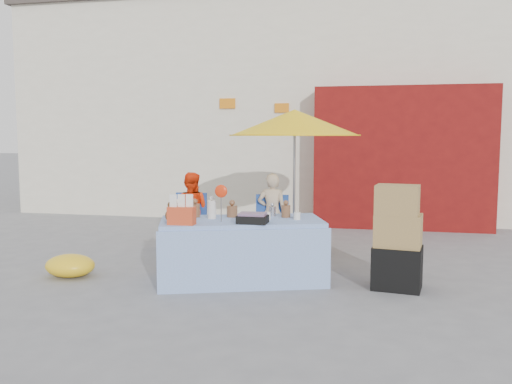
% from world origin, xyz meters
% --- Properties ---
extents(ground, '(80.00, 80.00, 0.00)m').
position_xyz_m(ground, '(0.00, 0.00, 0.00)').
color(ground, slate).
rests_on(ground, ground).
extents(backdrop, '(14.00, 8.00, 7.80)m').
position_xyz_m(backdrop, '(0.52, 7.52, 3.10)').
color(backdrop, silver).
rests_on(backdrop, ground).
extents(market_table, '(2.11, 1.46, 1.16)m').
position_xyz_m(market_table, '(0.17, 0.00, 0.38)').
color(market_table, '#96B4F1').
rests_on(market_table, ground).
extents(chair_left, '(0.50, 0.49, 0.85)m').
position_xyz_m(chair_left, '(-1.01, 1.48, 0.26)').
color(chair_left, '#22469D').
rests_on(chair_left, ground).
extents(chair_right, '(0.50, 0.49, 0.85)m').
position_xyz_m(chair_right, '(0.24, 1.48, 0.26)').
color(chair_right, '#22469D').
rests_on(chair_right, ground).
extents(vendor_orange, '(0.59, 0.47, 1.17)m').
position_xyz_m(vendor_orange, '(-1.01, 1.61, 0.58)').
color(vendor_orange, '#FF370D').
rests_on(vendor_orange, ground).
extents(vendor_beige, '(0.44, 0.30, 1.17)m').
position_xyz_m(vendor_beige, '(0.24, 1.61, 0.59)').
color(vendor_beige, '#C9B08E').
rests_on(vendor_beige, ground).
extents(umbrella, '(1.90, 1.90, 2.09)m').
position_xyz_m(umbrella, '(0.54, 1.76, 1.89)').
color(umbrella, gray).
rests_on(umbrella, ground).
extents(box_stack, '(0.59, 0.51, 1.17)m').
position_xyz_m(box_stack, '(1.96, 0.06, 0.54)').
color(box_stack, black).
rests_on(box_stack, ground).
extents(tarp_bundle, '(0.75, 0.68, 0.28)m').
position_xyz_m(tarp_bundle, '(-1.91, -0.25, 0.14)').
color(tarp_bundle, yellow).
rests_on(tarp_bundle, ground).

